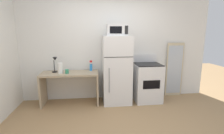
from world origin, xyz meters
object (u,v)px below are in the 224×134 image
object	(u,v)px
coffee_mug	(67,71)
oven_range	(147,82)
microwave	(117,30)
desk_lamp	(55,62)
leaning_mirror	(174,70)
desk	(70,82)
refrigerator	(117,70)
paper_towel_roll	(60,68)
spray_bottle	(91,67)

from	to	relation	value
coffee_mug	oven_range	distance (m)	1.92
coffee_mug	microwave	distance (m)	1.45
desk_lamp	leaning_mirror	bearing A→B (deg)	3.22
desk	desk_lamp	bearing A→B (deg)	169.17
refrigerator	paper_towel_roll	bearing A→B (deg)	-179.55
desk	coffee_mug	xyz separation A→B (m)	(-0.05, -0.08, 0.26)
desk	spray_bottle	distance (m)	0.60
spray_bottle	leaning_mirror	bearing A→B (deg)	2.25
desk	leaning_mirror	world-z (taller)	leaning_mirror
desk_lamp	paper_towel_roll	xyz separation A→B (m)	(0.13, -0.10, -0.12)
desk	paper_towel_roll	xyz separation A→B (m)	(-0.20, -0.04, 0.34)
desk_lamp	paper_towel_roll	bearing A→B (deg)	-37.74
oven_range	leaning_mirror	size ratio (longest dim) A/B	0.79
paper_towel_roll	refrigerator	world-z (taller)	refrigerator
paper_towel_roll	microwave	xyz separation A→B (m)	(1.28, -0.01, 0.84)
desk	microwave	xyz separation A→B (m)	(1.08, -0.05, 1.17)
leaning_mirror	desk	bearing A→B (deg)	-175.01
microwave	desk	bearing A→B (deg)	177.42
leaning_mirror	coffee_mug	bearing A→B (deg)	-173.38
desk	oven_range	xyz separation A→B (m)	(1.84, -0.02, -0.07)
oven_range	spray_bottle	bearing A→B (deg)	172.83
oven_range	leaning_mirror	xyz separation A→B (m)	(0.81, 0.26, 0.23)
paper_towel_roll	coffee_mug	size ratio (longest dim) A/B	2.53
desk_lamp	refrigerator	distance (m)	1.43
spray_bottle	leaning_mirror	world-z (taller)	leaning_mirror
refrigerator	oven_range	distance (m)	0.82
coffee_mug	oven_range	world-z (taller)	oven_range
oven_range	coffee_mug	bearing A→B (deg)	-178.25
desk	coffee_mug	size ratio (longest dim) A/B	13.58
leaning_mirror	microwave	bearing A→B (deg)	-169.85
spray_bottle	oven_range	size ratio (longest dim) A/B	0.23
desk_lamp	refrigerator	bearing A→B (deg)	-3.68
leaning_mirror	oven_range	bearing A→B (deg)	-162.46
desk	paper_towel_roll	bearing A→B (deg)	-169.29
paper_towel_roll	spray_bottle	distance (m)	0.71
oven_range	refrigerator	bearing A→B (deg)	-179.73
spray_bottle	microwave	distance (m)	1.06
spray_bottle	refrigerator	world-z (taller)	refrigerator
spray_bottle	microwave	xyz separation A→B (m)	(0.60, -0.20, 0.86)
refrigerator	leaning_mirror	xyz separation A→B (m)	(1.56, 0.26, -0.09)
paper_towel_roll	oven_range	xyz separation A→B (m)	(2.04, 0.01, -0.40)
paper_towel_roll	spray_bottle	bearing A→B (deg)	15.02
desk_lamp	oven_range	bearing A→B (deg)	-2.31
desk_lamp	leaning_mirror	distance (m)	3.00
refrigerator	leaning_mirror	distance (m)	1.59
desk	oven_range	bearing A→B (deg)	-0.75
coffee_mug	leaning_mirror	size ratio (longest dim) A/B	0.07
oven_range	leaning_mirror	bearing A→B (deg)	17.54
desk_lamp	spray_bottle	size ratio (longest dim) A/B	1.42
desk	refrigerator	bearing A→B (deg)	-1.47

